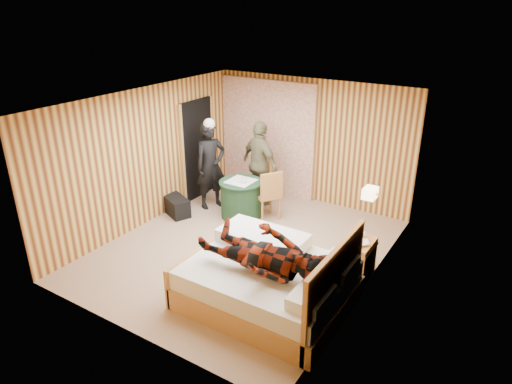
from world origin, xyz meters
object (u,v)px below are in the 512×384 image
Objects in this scene: bed at (270,281)px; duffel_bag at (176,206)px; chair_far at (259,180)px; man_at_table at (260,164)px; woman_standing at (211,166)px; wall_lamp at (370,193)px; chair_near at (269,192)px; man_on_bed at (264,245)px; round_table at (241,199)px; nightstand at (357,257)px.

bed reaches higher than duffel_bag.
chair_far is 0.54× the size of man_at_table.
woman_standing is (-2.61, 2.12, 0.53)m from bed.
duffel_bag is at bearing -179.55° from wall_lamp.
wall_lamp is at bearing -27.65° from chair_far.
man_on_bed reaches higher than chair_near.
man_on_bed is (1.89, -2.94, 0.48)m from chair_far.
woman_standing is at bearing 174.43° from round_table.
nightstand is 0.35× the size of man_at_table.
wall_lamp is at bearing 174.77° from man_at_table.
chair_far reaches higher than round_table.
woman_standing is (0.36, 0.68, 0.69)m from duffel_bag.
woman_standing reaches higher than round_table.
bed reaches higher than round_table.
man_at_table is (-2.62, 1.46, 0.56)m from nightstand.
chair_near reaches higher than chair_far.
nightstand is 2.73m from round_table.
duffel_bag is (-1.11, -0.61, -0.19)m from round_table.
nightstand is 3.74m from duffel_bag.
wall_lamp is 2.39m from chair_near.
chair_near reaches higher than nightstand.
wall_lamp is 0.27× the size of chair_near.
man_at_table is at bearing 150.84° from nightstand.
wall_lamp reaches higher than chair_near.
chair_near is (-1.34, 2.22, 0.23)m from bed.
woman_standing reaches higher than chair_near.
woman_standing is at bearing 138.34° from man_on_bed.
chair_near is at bearing 49.86° from duffel_bag.
wall_lamp is at bearing -76.35° from woman_standing.
nightstand is at bearing 21.88° from duffel_bag.
man_at_table reaches higher than chair_far.
wall_lamp is 3.51m from woman_standing.
chair_far is (-1.86, 2.71, 0.20)m from bed.
woman_standing reaches higher than chair_far.
woman_standing is 0.98m from man_at_table.
chair_far is at bearing 155.11° from wall_lamp.
wall_lamp is 2.98m from man_at_table.
duffel_bag is 0.36× the size of man_at_table.
bed reaches higher than chair_far.
man_at_table is at bearing 154.49° from wall_lamp.
wall_lamp is 0.15× the size of woman_standing.
bed is 1.26× the size of man_at_table.
man_on_bed is at bearing -107.24° from woman_standing.
bed is at bearing -1.57° from duffel_bag.
man_on_bed is (-0.77, -1.70, -0.28)m from wall_lamp.
man_at_table reaches higher than chair_near.
nightstand is (-0.04, -0.19, -1.00)m from wall_lamp.
chair_near is 2.84m from man_on_bed.
man_at_table reaches higher than round_table.
man_on_bed reaches higher than round_table.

